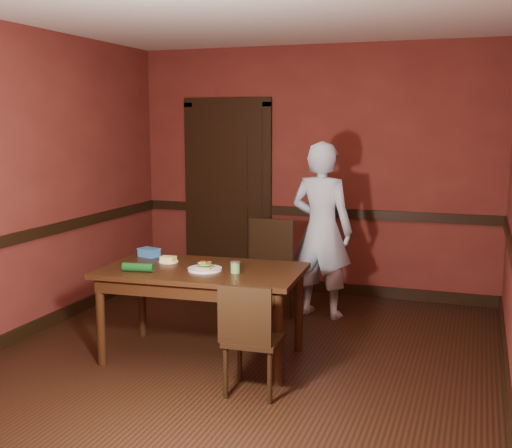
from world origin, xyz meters
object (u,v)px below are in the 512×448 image
Objects in this scene: sauce_jar at (235,267)px; cheese_saucer at (168,260)px; person at (322,230)px; dining_table at (203,313)px; chair_far at (266,273)px; food_tub at (149,252)px; chair_near at (254,337)px; sandwich_plate at (205,268)px.

cheese_saucer is at bearing 165.60° from sauce_jar.
cheese_saucer is (-0.66, 0.17, -0.03)m from sauce_jar.
cheese_saucer is at bearing 64.92° from person.
dining_table is 1.64× the size of chair_far.
sauce_jar is at bearing 89.27° from person.
person is 10.65× the size of cheese_saucer.
sauce_jar reaches higher than cheese_saucer.
sauce_jar is (0.30, -0.06, 0.41)m from dining_table.
chair_far is 1.16m from sauce_jar.
sauce_jar is at bearing -14.40° from cheese_saucer.
sauce_jar is 0.68m from cheese_saucer.
cheese_saucer is at bearing -116.06° from chair_far.
person reaches higher than dining_table.
food_tub is at bearing 161.23° from sauce_jar.
chair_near is 0.80m from sandwich_plate.
chair_near is at bearing -16.36° from food_tub.
chair_near is at bearing 100.87° from person.
chair_near reaches higher than cheese_saucer.
food_tub is (-1.22, 0.74, 0.37)m from chair_near.
person is 1.65m from cheese_saucer.
sandwich_plate is 0.26m from sauce_jar.
chair_far is at bearing 60.58° from food_tub.
chair_near is at bearing -37.91° from sandwich_plate.
chair_near is 3.00× the size of sandwich_plate.
person reaches higher than sauce_jar.
cheese_saucer reaches higher than dining_table.
sauce_jar is at bearing -80.22° from chair_far.
person is at bearing 53.77° from cheese_saucer.
sauce_jar is at bearing -3.76° from food_tub.
chair_near reaches higher than dining_table.
dining_table is 0.54m from cheese_saucer.
person reaches higher than food_tub.
sauce_jar reaches higher than dining_table.
sauce_jar reaches higher than sandwich_plate.
person is 19.00× the size of sauce_jar.
sandwich_plate is 0.72m from food_tub.
sandwich_plate is at bearing -52.94° from dining_table.
sandwich_plate is at bearing -93.41° from chair_far.
chair_near is 1.19m from cheese_saucer.
chair_far is 10.72× the size of sauce_jar.
chair_near is (0.61, -0.49, 0.03)m from dining_table.
dining_table is 1.64m from person.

